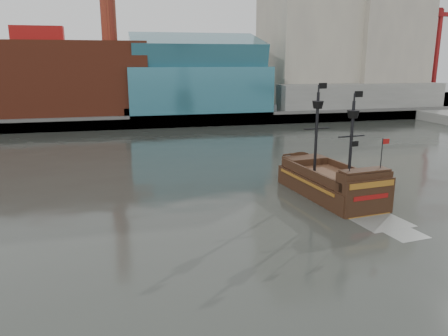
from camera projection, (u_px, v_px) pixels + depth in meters
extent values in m
plane|color=#2B2E28|center=(239.00, 267.00, 29.12)|extent=(400.00, 400.00, 0.00)
cube|color=slate|center=(146.00, 108.00, 115.59)|extent=(220.00, 60.00, 2.00)
cube|color=#4C4C49|center=(155.00, 122.00, 87.71)|extent=(220.00, 1.00, 2.60)
cube|color=maroon|center=(42.00, 79.00, 89.62)|extent=(42.00, 18.00, 15.00)
cube|color=#2D6778|center=(197.00, 90.00, 95.70)|extent=(30.00, 16.00, 10.00)
cube|color=#AEA690|center=(308.00, 11.00, 107.67)|extent=(20.00, 22.00, 46.00)
cube|color=#A39B89|center=(381.00, 28.00, 109.01)|extent=(18.00, 18.00, 38.00)
cube|color=#AEA690|center=(316.00, 7.00, 125.27)|extent=(24.00, 20.00, 52.00)
cube|color=slate|center=(362.00, 97.00, 101.16)|extent=(40.00, 6.00, 6.00)
cube|color=#2D6778|center=(197.00, 52.00, 93.76)|extent=(28.00, 14.94, 8.78)
cube|color=slate|center=(426.00, 96.00, 123.50)|extent=(4.00, 4.00, 3.00)
cylinder|color=maroon|center=(432.00, 42.00, 119.99)|extent=(1.40, 1.40, 32.00)
cube|color=slate|center=(432.00, 92.00, 135.23)|extent=(4.00, 4.00, 3.00)
cylinder|color=maroon|center=(437.00, 54.00, 132.45)|extent=(1.40, 1.40, 26.00)
cube|color=maroon|center=(433.00, 12.00, 128.85)|extent=(5.00, 2.50, 2.50)
cube|color=black|center=(329.00, 190.00, 44.37)|extent=(6.52, 12.89, 2.69)
cube|color=#4B2A1B|center=(330.00, 175.00, 44.00)|extent=(5.87, 11.61, 0.31)
cube|color=black|center=(305.00, 161.00, 48.43)|extent=(4.64, 2.96, 1.03)
cube|color=black|center=(364.00, 182.00, 38.92)|extent=(5.06, 2.19, 1.86)
cube|color=black|center=(370.00, 202.00, 38.46)|extent=(5.06, 0.82, 4.13)
cube|color=#915C1C|center=(372.00, 185.00, 37.93)|extent=(4.63, 0.60, 0.52)
cube|color=maroon|center=(371.00, 197.00, 38.20)|extent=(3.60, 0.49, 0.41)
cylinder|color=black|center=(316.00, 132.00, 44.12)|extent=(0.32, 0.32, 8.06)
cylinder|color=black|center=(351.00, 140.00, 41.68)|extent=(0.32, 0.32, 7.44)
cone|color=black|center=(318.00, 105.00, 43.45)|extent=(1.26, 1.26, 0.72)
cone|color=black|center=(353.00, 114.00, 41.08)|extent=(1.26, 1.26, 0.72)
cube|color=black|center=(323.00, 86.00, 43.15)|extent=(0.93, 0.14, 0.57)
cube|color=black|center=(359.00, 94.00, 40.79)|extent=(0.93, 0.14, 0.57)
cube|color=gray|center=(382.00, 222.00, 37.18)|extent=(4.78, 4.19, 0.02)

